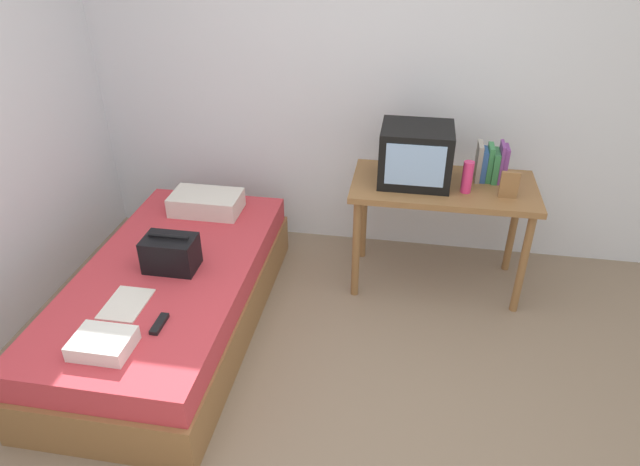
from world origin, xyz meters
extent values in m
plane|color=#84705B|center=(0.00, 0.00, 0.00)|extent=(8.00, 8.00, 0.00)
cube|color=silver|center=(0.00, 2.00, 1.30)|extent=(5.20, 0.10, 2.60)
cube|color=olive|center=(-1.01, 0.71, 0.14)|extent=(1.00, 2.00, 0.28)
cube|color=#C63842|center=(-1.01, 0.71, 0.36)|extent=(0.97, 1.94, 0.16)
cube|color=olive|center=(0.58, 1.47, 0.73)|extent=(1.16, 0.60, 0.04)
cylinder|color=olive|center=(0.06, 1.23, 0.36)|extent=(0.05, 0.05, 0.71)
cylinder|color=olive|center=(1.10, 1.23, 0.36)|extent=(0.05, 0.05, 0.71)
cylinder|color=olive|center=(0.06, 1.71, 0.36)|extent=(0.05, 0.05, 0.71)
cylinder|color=olive|center=(1.10, 1.71, 0.36)|extent=(0.05, 0.05, 0.71)
cube|color=black|center=(0.38, 1.48, 0.93)|extent=(0.44, 0.38, 0.36)
cube|color=#8CB2E0|center=(0.38, 1.29, 0.94)|extent=(0.35, 0.01, 0.26)
cylinder|color=#E53372|center=(0.70, 1.38, 0.85)|extent=(0.07, 0.07, 0.20)
cube|color=gray|center=(0.78, 1.58, 0.87)|extent=(0.03, 0.16, 0.24)
cube|color=#2D5699|center=(0.81, 1.58, 0.85)|extent=(0.03, 0.14, 0.20)
cube|color=#337F47|center=(0.85, 1.58, 0.87)|extent=(0.03, 0.14, 0.23)
cube|color=#337F47|center=(0.89, 1.58, 0.85)|extent=(0.04, 0.17, 0.20)
cube|color=#7A3D89|center=(0.92, 1.58, 0.88)|extent=(0.02, 0.15, 0.25)
cube|color=#7A3D89|center=(0.94, 1.58, 0.87)|extent=(0.03, 0.14, 0.23)
cube|color=olive|center=(0.95, 1.34, 0.84)|extent=(0.11, 0.02, 0.17)
cube|color=silver|center=(-1.00, 1.41, 0.51)|extent=(0.47, 0.28, 0.13)
cube|color=black|center=(-0.97, 0.71, 0.54)|extent=(0.30, 0.20, 0.20)
cylinder|color=black|center=(-0.97, 0.71, 0.66)|extent=(0.24, 0.02, 0.02)
cube|color=white|center=(-1.08, 0.34, 0.45)|extent=(0.21, 0.29, 0.01)
cube|color=black|center=(-0.83, 0.21, 0.45)|extent=(0.04, 0.16, 0.02)
cube|color=#B7B7BC|center=(-1.11, 0.91, 0.45)|extent=(0.04, 0.14, 0.02)
cube|color=white|center=(-1.02, -0.01, 0.48)|extent=(0.28, 0.22, 0.08)
camera|label=1|loc=(0.35, -1.85, 2.33)|focal=31.81mm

